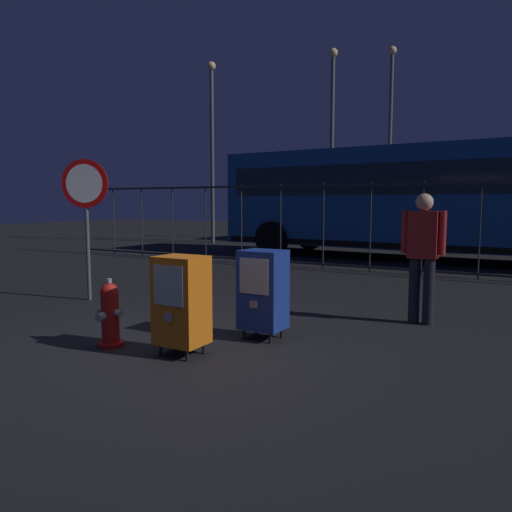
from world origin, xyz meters
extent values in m
plane|color=black|center=(0.00, 0.00, 0.00)|extent=(60.00, 60.00, 0.00)
cylinder|color=red|center=(-0.67, -0.30, 0.03)|extent=(0.28, 0.28, 0.05)
cylinder|color=red|center=(-0.67, -0.30, 0.33)|extent=(0.19, 0.19, 0.55)
sphere|color=red|center=(-0.67, -0.30, 0.60)|extent=(0.19, 0.19, 0.19)
cylinder|color=gray|center=(-0.67, -0.30, 0.72)|extent=(0.06, 0.06, 0.05)
cylinder|color=gray|center=(-0.67, -0.43, 0.35)|extent=(0.09, 0.08, 0.09)
cylinder|color=gray|center=(-0.80, -0.30, 0.38)|extent=(0.07, 0.07, 0.07)
cylinder|color=gray|center=(-0.54, -0.30, 0.38)|extent=(0.07, 0.07, 0.07)
cylinder|color=black|center=(0.46, 0.66, 0.06)|extent=(0.04, 0.04, 0.12)
cylinder|color=black|center=(0.79, 0.66, 0.06)|extent=(0.04, 0.04, 0.12)
cylinder|color=black|center=(0.46, 0.94, 0.06)|extent=(0.04, 0.04, 0.12)
cylinder|color=black|center=(0.79, 0.94, 0.06)|extent=(0.04, 0.04, 0.12)
cube|color=navy|center=(0.62, 0.80, 0.57)|extent=(0.48, 0.40, 0.90)
cube|color=#B2B7BF|center=(0.62, 0.59, 0.75)|extent=(0.36, 0.01, 0.40)
cube|color=gray|center=(0.62, 0.59, 0.43)|extent=(0.10, 0.02, 0.08)
cylinder|color=black|center=(0.04, -0.30, 0.06)|extent=(0.04, 0.04, 0.12)
cylinder|color=black|center=(0.37, -0.30, 0.06)|extent=(0.04, 0.04, 0.12)
cylinder|color=black|center=(0.04, -0.02, 0.06)|extent=(0.04, 0.04, 0.12)
cylinder|color=black|center=(0.37, -0.02, 0.06)|extent=(0.04, 0.04, 0.12)
cube|color=orange|center=(0.21, -0.16, 0.57)|extent=(0.48, 0.40, 0.90)
cube|color=#B2B7BF|center=(0.21, -0.37, 0.75)|extent=(0.36, 0.01, 0.40)
cube|color=gray|center=(0.21, -0.37, 0.43)|extent=(0.10, 0.02, 0.08)
cylinder|color=#4C4F54|center=(-2.91, 1.44, 1.10)|extent=(0.06, 0.06, 2.20)
cylinder|color=red|center=(-2.91, 1.42, 1.85)|extent=(0.71, 0.31, 0.76)
cylinder|color=white|center=(-2.91, 1.40, 1.85)|extent=(0.56, 0.23, 0.60)
cylinder|color=black|center=(1.95, 2.43, 0.42)|extent=(0.14, 0.14, 0.85)
cylinder|color=black|center=(2.13, 2.43, 0.42)|extent=(0.14, 0.14, 0.85)
cube|color=maroon|center=(2.04, 2.43, 1.15)|extent=(0.36, 0.20, 0.60)
sphere|color=tan|center=(2.04, 2.43, 1.56)|extent=(0.22, 0.22, 0.22)
cylinder|color=maroon|center=(1.81, 2.43, 1.18)|extent=(0.09, 0.09, 0.55)
cylinder|color=maroon|center=(2.27, 2.43, 1.18)|extent=(0.09, 0.09, 0.55)
cube|color=#2D2D33|center=(0.00, 6.88, 1.95)|extent=(18.00, 0.04, 0.05)
cube|color=#2D2D33|center=(0.00, 6.88, 0.10)|extent=(18.00, 0.04, 0.05)
cylinder|color=#2D2D33|center=(-9.00, 6.88, 1.00)|extent=(0.03, 0.03, 2.00)
cylinder|color=#2D2D33|center=(-7.88, 6.88, 1.00)|extent=(0.03, 0.03, 2.00)
cylinder|color=#2D2D33|center=(-6.75, 6.88, 1.00)|extent=(0.03, 0.03, 2.00)
cylinder|color=#2D2D33|center=(-5.62, 6.88, 1.00)|extent=(0.03, 0.03, 2.00)
cylinder|color=#2D2D33|center=(-4.50, 6.88, 1.00)|extent=(0.03, 0.03, 2.00)
cylinder|color=#2D2D33|center=(-3.38, 6.88, 1.00)|extent=(0.03, 0.03, 2.00)
cylinder|color=#2D2D33|center=(-2.25, 6.88, 1.00)|extent=(0.03, 0.03, 2.00)
cylinder|color=#2D2D33|center=(-1.12, 6.88, 1.00)|extent=(0.03, 0.03, 2.00)
cylinder|color=#2D2D33|center=(0.00, 6.88, 1.00)|extent=(0.03, 0.03, 2.00)
cylinder|color=#2D2D33|center=(1.12, 6.88, 1.00)|extent=(0.03, 0.03, 2.00)
cylinder|color=#2D2D33|center=(2.25, 6.88, 1.00)|extent=(0.03, 0.03, 2.00)
cube|color=#19519E|center=(0.22, 9.88, 1.67)|extent=(10.61, 3.01, 2.65)
cube|color=#1E2838|center=(0.22, 9.88, 2.15)|extent=(9.98, 3.00, 0.80)
cube|color=black|center=(0.22, 9.88, 0.45)|extent=(10.40, 3.01, 0.16)
cylinder|color=black|center=(-3.51, 8.82, 0.50)|extent=(1.01, 0.33, 1.00)
cylinder|color=black|center=(-3.39, 11.31, 0.50)|extent=(1.01, 0.33, 1.00)
cube|color=#4C5156|center=(0.10, 14.52, 1.67)|extent=(10.70, 3.55, 2.65)
cube|color=#1E2838|center=(0.10, 14.52, 2.15)|extent=(10.08, 3.51, 0.80)
cube|color=black|center=(0.10, 14.52, 0.45)|extent=(10.49, 3.54, 0.16)
cylinder|color=black|center=(-3.68, 13.65, 0.50)|extent=(1.02, 0.38, 1.00)
cylinder|color=black|center=(-3.43, 16.13, 0.50)|extent=(1.02, 0.38, 1.00)
cylinder|color=#4C4F54|center=(-1.96, 15.56, 3.58)|extent=(0.14, 0.14, 7.16)
sphere|color=#FFD18C|center=(-1.96, 15.56, 7.26)|extent=(0.32, 0.32, 0.32)
cylinder|color=#4C4F54|center=(-3.42, 13.21, 3.35)|extent=(0.14, 0.14, 6.70)
sphere|color=#FFD18C|center=(-3.42, 13.21, 6.80)|extent=(0.32, 0.32, 0.32)
cylinder|color=#4C4F54|center=(-7.60, 11.73, 3.23)|extent=(0.14, 0.14, 6.45)
sphere|color=#FFD18C|center=(-7.60, 11.73, 6.55)|extent=(0.32, 0.32, 0.32)
camera|label=1|loc=(3.36, -4.16, 1.56)|focal=35.42mm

